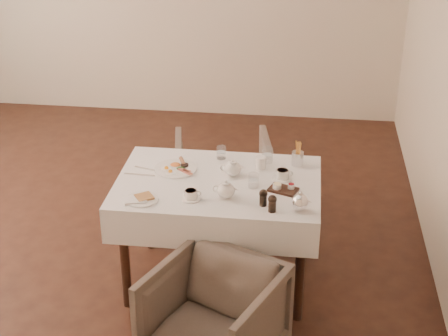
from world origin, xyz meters
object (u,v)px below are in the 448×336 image
at_px(teapot_centre, 233,167).
at_px(armchair_far, 223,181).
at_px(armchair_near, 214,319).
at_px(table, 218,197).
at_px(breakfast_plate, 176,168).

bearing_deg(teapot_centre, armchair_far, 97.69).
xyz_separation_m(armchair_far, teapot_centre, (0.15, -0.72, 0.48)).
bearing_deg(teapot_centre, armchair_near, -94.56).
height_order(armchair_far, teapot_centre, teapot_centre).
bearing_deg(table, armchair_far, 94.93).
bearing_deg(armchair_far, table, 84.48).
xyz_separation_m(breakfast_plate, teapot_centre, (0.38, -0.04, 0.05)).
bearing_deg(armchair_far, teapot_centre, 91.52).
relative_size(table, armchair_far, 1.75).
relative_size(table, breakfast_plate, 4.65).
bearing_deg(table, breakfast_plate, 156.14).
bearing_deg(teapot_centre, breakfast_plate, 168.89).
height_order(table, breakfast_plate, breakfast_plate).
xyz_separation_m(table, breakfast_plate, (-0.29, 0.13, 0.13)).
height_order(armchair_far, breakfast_plate, breakfast_plate).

